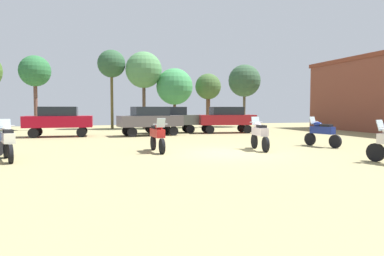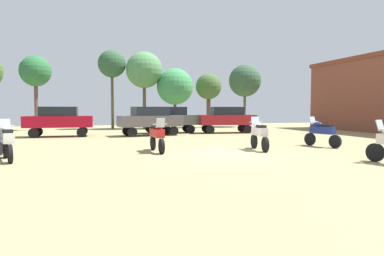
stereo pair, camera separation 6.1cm
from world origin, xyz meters
name	(u,v)px [view 1 (the left image)]	position (x,y,z in m)	size (l,w,h in m)	color
ground_plane	(229,153)	(0.00, 0.00, 0.01)	(44.00, 52.00, 0.02)	#94895D
motorcycle_2	(8,140)	(-8.50, 0.28, 0.75)	(0.86, 2.13, 1.50)	black
motorcycle_6	(157,135)	(-2.84, 1.21, 0.75)	(0.62, 2.16, 1.48)	black
motorcycle_8	(260,134)	(1.74, 0.63, 0.76)	(0.63, 2.14, 1.50)	black
motorcycle_9	(322,132)	(5.35, 1.05, 0.74)	(0.78, 2.07, 1.47)	black
car_2	(59,119)	(-7.70, 10.93, 1.19)	(4.34, 1.90, 2.00)	black
car_3	(150,119)	(-1.72, 10.25, 1.19)	(4.52, 2.43, 2.00)	black
car_4	(170,118)	(0.10, 12.27, 1.19)	(4.37, 1.97, 2.00)	black
car_5	(226,118)	(4.32, 11.20, 1.19)	(4.45, 2.21, 2.00)	black
tree_2	(208,87)	(5.35, 18.63, 3.96)	(2.52, 2.52, 5.28)	brown
tree_3	(111,64)	(-3.83, 19.04, 5.91)	(2.52, 2.52, 7.22)	brown
tree_4	(175,87)	(1.86, 18.15, 3.93)	(3.41, 3.41, 5.62)	#4D3A25
tree_5	(144,70)	(-0.98, 18.36, 5.39)	(3.32, 3.32, 7.07)	brown
tree_6	(35,72)	(-10.19, 18.42, 5.00)	(2.61, 2.61, 6.35)	brown
tree_8	(244,81)	(9.39, 19.05, 4.70)	(3.27, 3.27, 6.34)	brown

